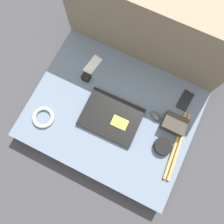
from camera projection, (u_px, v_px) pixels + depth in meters
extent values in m
plane|color=#38383D|center=(112.00, 116.00, 1.35)|extent=(8.00, 8.00, 0.00)
cube|color=slate|center=(112.00, 115.00, 1.30)|extent=(0.94, 0.74, 0.10)
cube|color=#7F705B|center=(150.00, 30.00, 1.19)|extent=(0.94, 0.20, 0.54)
cube|color=black|center=(111.00, 117.00, 1.24)|extent=(0.33, 0.25, 0.02)
cube|color=yellow|center=(120.00, 123.00, 1.22)|extent=(0.09, 0.06, 0.00)
ellipsoid|color=#4C4C51|center=(156.00, 116.00, 1.23)|extent=(0.08, 0.06, 0.03)
cylinder|color=black|center=(163.00, 146.00, 1.20)|extent=(0.10, 0.10, 0.02)
cylinder|color=black|center=(163.00, 146.00, 1.18)|extent=(0.10, 0.10, 0.01)
cube|color=black|center=(185.00, 100.00, 1.27)|extent=(0.07, 0.12, 0.01)
cube|color=silver|center=(93.00, 65.00, 1.32)|extent=(0.08, 0.13, 0.01)
cube|color=#38332D|center=(174.00, 124.00, 1.20)|extent=(0.13, 0.10, 0.07)
cube|color=black|center=(86.00, 77.00, 1.28)|extent=(0.05, 0.04, 0.04)
torus|color=#B2B2B7|center=(43.00, 117.00, 1.24)|extent=(0.13, 0.13, 0.02)
cylinder|color=tan|center=(175.00, 145.00, 1.20)|extent=(0.05, 0.39, 0.02)
cylinder|color=tan|center=(179.00, 146.00, 1.20)|extent=(0.05, 0.39, 0.02)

